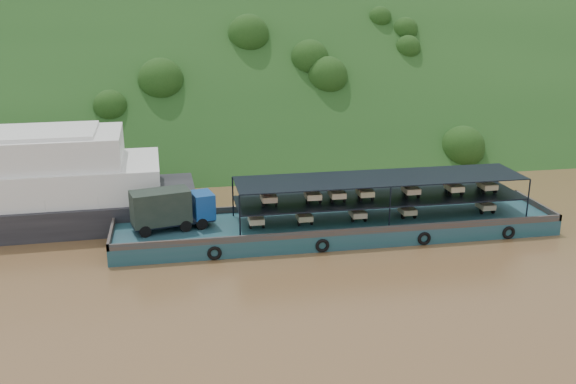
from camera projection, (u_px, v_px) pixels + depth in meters
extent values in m
plane|color=brown|center=(320.00, 241.00, 50.02)|extent=(160.00, 160.00, 0.00)
cube|color=#183B15|center=(257.00, 142.00, 83.87)|extent=(140.00, 39.60, 39.60)
cube|color=#144447|center=(336.00, 227.00, 51.25)|extent=(35.00, 7.00, 1.20)
cube|color=#592D19|center=(327.00, 204.00, 54.20)|extent=(35.00, 0.20, 0.50)
cube|color=#592D19|center=(348.00, 232.00, 47.81)|extent=(35.00, 0.20, 0.50)
cube|color=#592D19|center=(537.00, 205.00, 54.04)|extent=(0.20, 7.00, 0.50)
cube|color=#592D19|center=(112.00, 231.00, 47.97)|extent=(0.20, 7.00, 0.50)
torus|color=black|center=(214.00, 253.00, 46.19)|extent=(1.06, 0.26, 1.06)
torus|color=black|center=(322.00, 246.00, 47.58)|extent=(1.06, 0.26, 1.06)
torus|color=black|center=(424.00, 239.00, 48.98)|extent=(1.06, 0.26, 1.06)
torus|color=black|center=(509.00, 233.00, 50.20)|extent=(1.06, 0.26, 1.06)
cylinder|color=black|center=(145.00, 231.00, 47.33)|extent=(0.95, 0.50, 0.90)
cylinder|color=black|center=(140.00, 223.00, 49.00)|extent=(0.95, 0.50, 0.90)
cylinder|color=black|center=(186.00, 226.00, 48.47)|extent=(0.95, 0.50, 0.90)
cylinder|color=black|center=(180.00, 218.00, 50.14)|extent=(0.95, 0.50, 0.90)
cylinder|color=black|center=(202.00, 224.00, 48.94)|extent=(0.95, 0.50, 0.90)
cylinder|color=black|center=(195.00, 216.00, 50.61)|extent=(0.95, 0.50, 0.90)
cube|color=black|center=(173.00, 222.00, 49.00)|extent=(6.41, 3.25, 0.18)
cube|color=navy|center=(202.00, 205.00, 49.57)|extent=(1.96, 2.44, 1.98)
cube|color=black|center=(212.00, 199.00, 49.75)|extent=(0.44, 1.77, 0.81)
cube|color=black|center=(161.00, 207.00, 48.28)|extent=(4.69, 3.04, 2.52)
cube|color=black|center=(380.00, 198.00, 51.20)|extent=(23.00, 5.00, 0.12)
cube|color=black|center=(380.00, 178.00, 50.72)|extent=(23.00, 5.00, 0.08)
cylinder|color=black|center=(240.00, 217.00, 46.85)|extent=(0.12, 0.12, 3.30)
cylinder|color=black|center=(233.00, 197.00, 51.55)|extent=(0.12, 0.12, 3.30)
cylinder|color=black|center=(390.00, 208.00, 48.85)|extent=(0.12, 0.12, 3.30)
cylinder|color=black|center=(370.00, 189.00, 53.55)|extent=(0.12, 0.12, 3.30)
cylinder|color=black|center=(528.00, 199.00, 50.86)|extent=(0.12, 0.12, 3.30)
cylinder|color=black|center=(497.00, 182.00, 55.56)|extent=(0.12, 0.12, 3.30)
cylinder|color=black|center=(254.00, 218.00, 50.85)|extent=(0.12, 0.52, 0.52)
cylinder|color=black|center=(250.00, 226.00, 49.07)|extent=(0.14, 0.52, 0.52)
cylinder|color=black|center=(263.00, 225.00, 49.25)|extent=(0.14, 0.52, 0.52)
cube|color=beige|center=(256.00, 220.00, 49.39)|extent=(1.15, 1.50, 0.44)
cube|color=#BA250C|center=(254.00, 213.00, 50.42)|extent=(0.55, 0.80, 0.80)
cube|color=#BA250C|center=(254.00, 207.00, 50.08)|extent=(0.50, 0.10, 0.10)
cylinder|color=black|center=(301.00, 215.00, 51.51)|extent=(0.12, 0.52, 0.52)
cylinder|color=black|center=(299.00, 223.00, 49.73)|extent=(0.14, 0.52, 0.52)
cylinder|color=black|center=(311.00, 222.00, 49.91)|extent=(0.14, 0.52, 0.52)
cube|color=#C9C18E|center=(304.00, 217.00, 50.05)|extent=(1.15, 1.50, 0.44)
cube|color=#A91A0B|center=(301.00, 210.00, 51.08)|extent=(0.55, 0.80, 0.80)
cube|color=#A91A0B|center=(302.00, 205.00, 50.75)|extent=(0.50, 0.10, 0.10)
cylinder|color=black|center=(353.00, 212.00, 52.27)|extent=(0.12, 0.52, 0.52)
cylinder|color=black|center=(353.00, 219.00, 50.49)|extent=(0.14, 0.52, 0.52)
cylinder|color=black|center=(365.00, 218.00, 50.67)|extent=(0.14, 0.52, 0.52)
cube|color=beige|center=(358.00, 213.00, 50.81)|extent=(1.15, 1.50, 0.44)
cube|color=#B00B25|center=(354.00, 207.00, 51.84)|extent=(0.55, 0.80, 0.80)
cube|color=#B00B25|center=(355.00, 202.00, 51.50)|extent=(0.50, 0.10, 0.10)
cylinder|color=black|center=(401.00, 209.00, 52.99)|extent=(0.12, 0.52, 0.52)
cylinder|color=black|center=(403.00, 216.00, 51.21)|extent=(0.14, 0.52, 0.52)
cylinder|color=black|center=(415.00, 215.00, 51.39)|extent=(0.14, 0.52, 0.52)
cube|color=#BEB286|center=(407.00, 210.00, 51.53)|extent=(1.15, 1.50, 0.44)
cube|color=#B60C27|center=(403.00, 204.00, 52.56)|extent=(0.55, 0.80, 0.80)
cube|color=#B60C27|center=(404.00, 199.00, 52.22)|extent=(0.50, 0.10, 0.10)
cylinder|color=black|center=(477.00, 204.00, 54.17)|extent=(0.12, 0.52, 0.52)
cylinder|color=black|center=(482.00, 211.00, 52.39)|extent=(0.14, 0.52, 0.52)
cylinder|color=black|center=(493.00, 210.00, 52.57)|extent=(0.14, 0.52, 0.52)
cube|color=#C9B88E|center=(486.00, 205.00, 52.71)|extent=(1.15, 1.50, 0.44)
cube|color=#B90C21|center=(479.00, 199.00, 53.74)|extent=(0.55, 0.80, 0.80)
cube|color=#B90C21|center=(481.00, 194.00, 53.40)|extent=(0.50, 0.10, 0.10)
cylinder|color=black|center=(266.00, 196.00, 50.52)|extent=(0.12, 0.52, 0.52)
cylinder|color=black|center=(263.00, 204.00, 48.74)|extent=(0.14, 0.52, 0.52)
cylinder|color=black|center=(276.00, 203.00, 48.92)|extent=(0.14, 0.52, 0.52)
cube|color=tan|center=(269.00, 198.00, 49.06)|extent=(1.15, 1.50, 0.44)
cube|color=red|center=(266.00, 191.00, 50.09)|extent=(0.55, 0.80, 0.80)
cube|color=red|center=(267.00, 186.00, 49.75)|extent=(0.50, 0.10, 0.10)
cylinder|color=black|center=(309.00, 194.00, 51.13)|extent=(0.12, 0.52, 0.52)
cylinder|color=black|center=(307.00, 201.00, 49.35)|extent=(0.14, 0.52, 0.52)
cylinder|color=black|center=(320.00, 200.00, 49.52)|extent=(0.14, 0.52, 0.52)
cube|color=beige|center=(313.00, 195.00, 49.66)|extent=(1.15, 1.50, 0.44)
cube|color=beige|center=(310.00, 189.00, 50.69)|extent=(0.55, 0.80, 0.80)
cube|color=beige|center=(310.00, 183.00, 50.36)|extent=(0.50, 0.10, 0.10)
cylinder|color=black|center=(360.00, 191.00, 51.86)|extent=(0.12, 0.52, 0.52)
cylinder|color=black|center=(360.00, 198.00, 50.08)|extent=(0.14, 0.52, 0.52)
cylinder|color=black|center=(372.00, 197.00, 50.26)|extent=(0.14, 0.52, 0.52)
cube|color=beige|center=(365.00, 192.00, 50.40)|extent=(1.15, 1.50, 0.44)
cube|color=red|center=(361.00, 186.00, 51.43)|extent=(0.55, 0.80, 0.80)
cube|color=red|center=(362.00, 181.00, 51.09)|extent=(0.50, 0.10, 0.10)
cylinder|color=black|center=(404.00, 189.00, 52.52)|extent=(0.12, 0.52, 0.52)
cylinder|color=black|center=(406.00, 195.00, 50.74)|extent=(0.14, 0.52, 0.52)
cylinder|color=black|center=(418.00, 195.00, 50.92)|extent=(0.14, 0.52, 0.52)
cube|color=#CCB590|center=(411.00, 190.00, 51.06)|extent=(1.15, 1.50, 0.44)
cube|color=beige|center=(406.00, 184.00, 52.09)|extent=(0.55, 0.80, 0.80)
cube|color=beige|center=(407.00, 178.00, 51.75)|extent=(0.50, 0.10, 0.10)
cylinder|color=black|center=(447.00, 186.00, 53.16)|extent=(0.12, 0.52, 0.52)
cylinder|color=black|center=(450.00, 193.00, 51.39)|extent=(0.14, 0.52, 0.52)
cylinder|color=black|center=(462.00, 192.00, 51.56)|extent=(0.14, 0.52, 0.52)
cube|color=beige|center=(454.00, 187.00, 51.70)|extent=(1.15, 1.50, 0.44)
cube|color=#AD0B14|center=(449.00, 181.00, 52.73)|extent=(0.55, 0.80, 0.80)
cube|color=#AD0B14|center=(450.00, 176.00, 52.40)|extent=(0.50, 0.10, 0.10)
cylinder|color=black|center=(479.00, 185.00, 53.67)|extent=(0.12, 0.52, 0.52)
cylinder|color=black|center=(483.00, 191.00, 51.89)|extent=(0.14, 0.52, 0.52)
cylinder|color=black|center=(495.00, 190.00, 52.06)|extent=(0.14, 0.52, 0.52)
cube|color=beige|center=(487.00, 185.00, 52.20)|extent=(1.15, 1.50, 0.44)
cube|color=tan|center=(481.00, 180.00, 53.23)|extent=(0.55, 0.80, 0.80)
cube|color=tan|center=(483.00, 174.00, 52.90)|extent=(0.50, 0.10, 0.10)
cylinder|color=black|center=(332.00, 193.00, 51.46)|extent=(0.12, 0.52, 0.52)
cylinder|color=black|center=(332.00, 200.00, 49.68)|extent=(0.14, 0.52, 0.52)
cylinder|color=black|center=(344.00, 199.00, 49.86)|extent=(0.14, 0.52, 0.52)
cube|color=beige|center=(337.00, 194.00, 50.00)|extent=(1.15, 1.50, 0.44)
cube|color=beige|center=(333.00, 187.00, 51.03)|extent=(0.55, 0.80, 0.80)
cube|color=beige|center=(334.00, 182.00, 50.69)|extent=(0.50, 0.10, 0.10)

